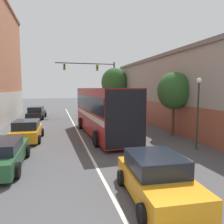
% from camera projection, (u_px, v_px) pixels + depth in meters
% --- Properties ---
extents(lane_center_line, '(0.14, 42.94, 0.01)m').
position_uv_depth(lane_center_line, '(78.00, 132.00, 18.08)').
color(lane_center_line, silver).
rests_on(lane_center_line, ground_plane).
extents(building_right_storefront, '(7.57, 25.75, 6.67)m').
position_uv_depth(building_right_storefront, '(198.00, 90.00, 20.19)').
color(building_right_storefront, '#9E998E').
rests_on(building_right_storefront, ground_plane).
extents(bus, '(3.10, 10.23, 3.64)m').
position_uv_depth(bus, '(103.00, 109.00, 16.77)').
color(bus, maroon).
rests_on(bus, ground_plane).
extents(hatchback_foreground, '(2.26, 3.99, 1.42)m').
position_uv_depth(hatchback_foreground, '(157.00, 178.00, 7.20)').
color(hatchback_foreground, orange).
rests_on(hatchback_foreground, ground_plane).
extents(parked_car_left_near, '(2.12, 4.65, 1.32)m').
position_uv_depth(parked_car_left_near, '(1.00, 154.00, 9.87)').
color(parked_car_left_near, '#285633').
rests_on(parked_car_left_near, ground_plane).
extents(parked_car_left_mid, '(2.24, 4.37, 1.46)m').
position_uv_depth(parked_car_left_mid, '(36.00, 113.00, 26.14)').
color(parked_car_left_mid, black).
rests_on(parked_car_left_mid, ground_plane).
extents(parked_car_left_far, '(2.09, 3.91, 1.43)m').
position_uv_depth(parked_car_left_far, '(27.00, 131.00, 15.15)').
color(parked_car_left_far, orange).
rests_on(parked_car_left_far, ground_plane).
extents(traffic_signal_gantry, '(7.97, 0.36, 7.20)m').
position_uv_depth(traffic_signal_gantry, '(98.00, 77.00, 29.54)').
color(traffic_signal_gantry, black).
rests_on(traffic_signal_gantry, ground_plane).
extents(street_lamp, '(0.31, 0.31, 4.22)m').
position_uv_depth(street_lamp, '(198.00, 109.00, 12.80)').
color(street_lamp, '#233323').
rests_on(street_lamp, ground_plane).
extents(street_tree_near, '(2.54, 2.29, 4.84)m').
position_uv_depth(street_tree_near, '(174.00, 91.00, 16.33)').
color(street_tree_near, '#4C3823').
rests_on(street_tree_near, ground_plane).
extents(street_tree_far, '(3.53, 3.18, 6.36)m').
position_uv_depth(street_tree_far, '(114.00, 82.00, 29.49)').
color(street_tree_far, '#4C3823').
rests_on(street_tree_far, ground_plane).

